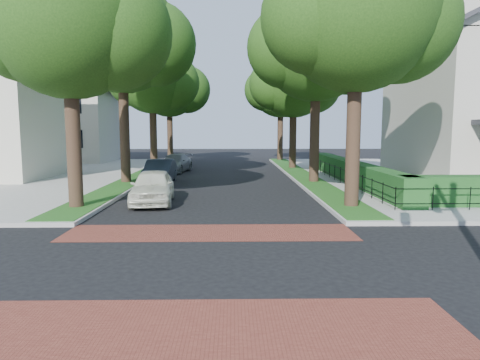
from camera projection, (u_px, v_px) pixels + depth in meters
name	position (u px, v px, depth m)	size (l,w,h in m)	color
ground	(202.00, 265.00, 10.18)	(120.00, 120.00, 0.00)	black
crosswalk_far	(210.00, 232.00, 13.36)	(9.00, 2.20, 0.01)	maroon
crosswalk_near	(189.00, 326.00, 7.01)	(9.00, 2.20, 0.01)	maroon
grass_strip_ne	(301.00, 174.00, 29.22)	(1.60, 29.80, 0.02)	#174714
grass_strip_nw	(143.00, 174.00, 29.03)	(1.60, 29.80, 0.02)	#174714
tree_right_near	(358.00, 15.00, 16.56)	(7.75, 6.67, 10.66)	black
tree_right_mid	(318.00, 45.00, 24.47)	(8.25, 7.09, 11.22)	black
tree_right_far	(294.00, 82.00, 33.51)	(7.25, 6.23, 9.74)	black
tree_right_back	(281.00, 88.00, 42.41)	(7.50, 6.45, 10.20)	black
tree_left_near	(73.00, 23.00, 16.40)	(7.50, 6.45, 10.20)	black
tree_left_mid	(125.00, 38.00, 24.23)	(8.00, 6.88, 11.48)	black
tree_left_far	(154.00, 79.00, 33.28)	(7.00, 6.02, 9.86)	black
tree_left_back	(171.00, 86.00, 42.20)	(7.75, 6.66, 10.44)	black
hedge_main_road	(351.00, 171.00, 25.12)	(1.00, 18.00, 1.20)	#17431A
fence_main_road	(337.00, 174.00, 25.12)	(0.06, 18.00, 0.90)	black
house_left_far	(64.00, 110.00, 41.08)	(10.00, 9.00, 10.14)	#B9B4A6
parked_car_front	(153.00, 186.00, 18.58)	(1.74, 4.32, 1.47)	silver
parked_car_middle	(160.00, 172.00, 25.32)	(1.51, 4.32, 1.42)	#202730
parked_car_rear	(175.00, 163.00, 31.98)	(1.87, 4.59, 1.33)	slate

